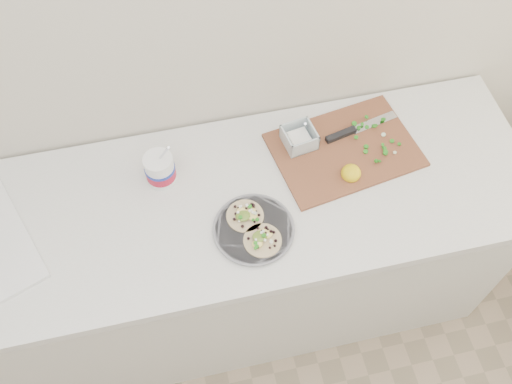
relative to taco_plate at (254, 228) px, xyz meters
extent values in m
cube|color=beige|center=(-0.25, 0.44, 0.38)|extent=(3.50, 0.05, 2.60)
cube|color=silver|center=(-0.25, 0.14, -0.49)|extent=(2.40, 0.62, 0.86)
cube|color=silver|center=(-0.25, 0.12, -0.04)|extent=(2.44, 0.66, 0.04)
cylinder|color=slate|center=(0.00, 0.00, -0.01)|extent=(0.24, 0.24, 0.01)
cylinder|color=slate|center=(0.00, 0.00, -0.01)|extent=(0.25, 0.25, 0.00)
cylinder|color=white|center=(-0.25, 0.25, 0.04)|extent=(0.09, 0.09, 0.12)
cylinder|color=#AB132C|center=(-0.25, 0.25, 0.03)|extent=(0.10, 0.10, 0.04)
cylinder|color=#192D99|center=(-0.25, 0.25, 0.05)|extent=(0.10, 0.10, 0.01)
cube|color=brown|center=(0.37, 0.23, -0.01)|extent=(0.52, 0.40, 0.01)
cube|color=white|center=(0.22, 0.29, 0.01)|extent=(0.07, 0.07, 0.03)
ellipsoid|color=yellow|center=(0.35, 0.13, 0.01)|extent=(0.07, 0.07, 0.06)
cube|color=silver|center=(0.50, 0.32, 0.00)|extent=(0.18, 0.07, 0.00)
cube|color=black|center=(0.37, 0.29, 0.00)|extent=(0.11, 0.05, 0.02)
camera|label=1|loc=(-0.18, -0.82, 1.54)|focal=40.00mm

